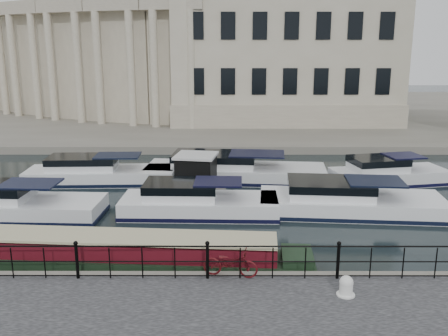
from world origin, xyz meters
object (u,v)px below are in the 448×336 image
Objects in this scene: mooring_bollard at (346,286)px; narrowboat at (128,258)px; bicycle at (230,263)px; harbour_hut at (196,176)px.

narrowboat reaches higher than mooring_bollard.
mooring_bollard is at bearing -19.27° from narrowboat.
bicycle is 10.71m from harbour_hut.
narrowboat is 4.17× the size of harbour_hut.
bicycle reaches higher than mooring_bollard.
narrowboat is (-6.84, 2.98, -0.47)m from mooring_bollard.
bicycle is 2.87× the size of mooring_bollard.
bicycle is 4.01m from narrowboat.
harbour_hut is (-1.65, 10.58, -0.05)m from bicycle.
harbour_hut is (1.89, 8.80, 0.59)m from narrowboat.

